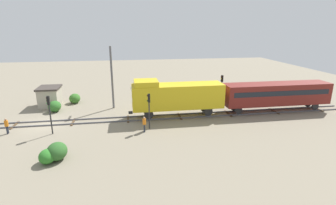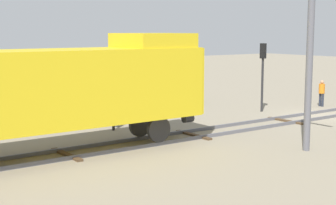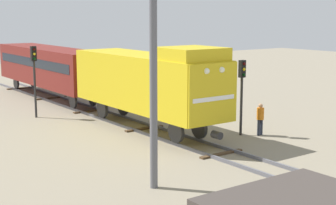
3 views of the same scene
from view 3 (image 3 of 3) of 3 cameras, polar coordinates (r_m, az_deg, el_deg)
locomotive at (r=27.73m, az=-2.17°, el=2.44°), size 2.90×11.60×4.60m
passenger_car_leading at (r=39.48m, az=-12.98°, el=4.05°), size 2.84×14.00×3.66m
traffic_signal_mid at (r=27.02m, az=8.20°, el=2.13°), size 0.32×0.34×3.97m
traffic_signal_far at (r=32.39m, az=-14.61°, el=3.68°), size 0.32×0.34×4.39m
worker_by_signal at (r=27.44m, az=10.19°, el=-1.56°), size 0.38×0.38×1.70m
catenary_mast at (r=18.27m, az=-1.78°, el=3.91°), size 1.94×0.28×8.44m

